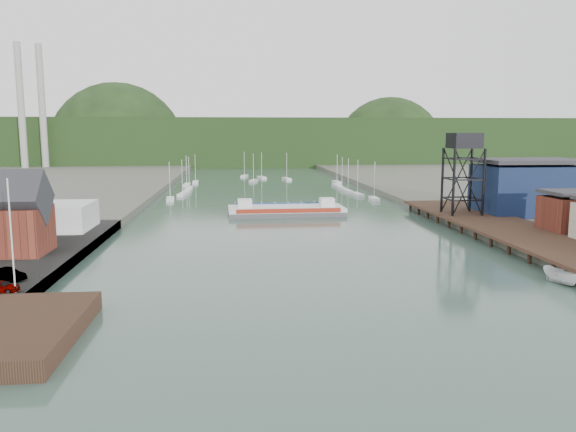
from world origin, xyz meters
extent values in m
plane|color=#324E47|center=(0.00, 0.00, 0.00)|extent=(600.00, 600.00, 0.00)
cube|color=black|center=(-29.00, 0.00, 0.90)|extent=(10.00, 18.00, 1.80)
cube|color=black|center=(37.00, 45.00, 1.90)|extent=(14.00, 70.00, 0.50)
cylinder|color=black|center=(31.00, 45.00, 0.80)|extent=(0.60, 0.60, 2.20)
cylinder|color=black|center=(43.00, 45.00, 0.80)|extent=(0.60, 0.60, 2.20)
cube|color=#512017|center=(-42.00, 30.00, 4.85)|extent=(12.00, 8.00, 6.50)
cube|color=silver|center=(-44.00, 50.00, 3.85)|extent=(18.00, 12.00, 4.50)
cylinder|color=silver|center=(-33.00, 10.00, 7.60)|extent=(0.16, 0.16, 12.00)
cylinder|color=black|center=(32.00, 55.00, 8.65)|extent=(0.50, 0.50, 13.00)
cylinder|color=black|center=(38.00, 55.00, 8.65)|extent=(0.50, 0.50, 13.00)
cylinder|color=black|center=(32.00, 61.00, 8.65)|extent=(0.50, 0.50, 13.00)
cylinder|color=black|center=(38.00, 61.00, 8.65)|extent=(0.50, 0.50, 13.00)
cube|color=black|center=(35.00, 58.00, 16.65)|extent=(5.50, 5.50, 3.00)
cube|color=#0D163B|center=(50.00, 60.00, 6.60)|extent=(20.00, 14.00, 10.00)
cube|color=#2D2D33|center=(50.00, 60.00, 12.50)|extent=(20.50, 14.50, 0.80)
cube|color=#512017|center=(46.00, 38.00, 4.60)|extent=(9.00, 8.00, 6.00)
cube|color=silver|center=(-27.54, 103.89, 0.35)|extent=(2.67, 7.65, 0.90)
cube|color=silver|center=(-25.28, 115.30, 0.35)|extent=(2.81, 7.67, 0.90)
cube|color=silver|center=(-24.71, 124.17, 0.35)|extent=(2.35, 7.59, 0.90)
cube|color=silver|center=(-24.81, 134.09, 0.35)|extent=(2.01, 7.50, 0.90)
cube|color=silver|center=(-26.64, 146.33, 0.35)|extent=(2.00, 7.50, 0.90)
cube|color=silver|center=(-24.32, 156.17, 0.35)|extent=(2.16, 7.54, 0.90)
cube|color=silver|center=(27.56, 99.03, 0.35)|extent=(2.53, 7.62, 0.90)
cube|color=silver|center=(25.46, 110.51, 0.35)|extent=(2.76, 7.67, 0.90)
cube|color=silver|center=(24.46, 119.29, 0.35)|extent=(2.22, 7.56, 0.90)
cube|color=silver|center=(24.27, 128.28, 0.35)|extent=(2.18, 7.54, 0.90)
cube|color=silver|center=(24.67, 139.38, 0.35)|extent=(2.46, 7.61, 0.90)
cube|color=silver|center=(26.78, 150.99, 0.35)|extent=(2.48, 7.61, 0.90)
cube|color=silver|center=(-3.16, 160.00, 0.35)|extent=(3.78, 7.76, 0.90)
cube|color=silver|center=(10.04, 168.00, 0.35)|extent=(3.31, 7.74, 0.90)
cube|color=silver|center=(0.66, 176.00, 0.35)|extent=(3.76, 7.76, 0.90)
cube|color=silver|center=(-6.11, 184.00, 0.35)|extent=(3.40, 7.74, 0.90)
cylinder|color=#A3A39E|center=(-110.00, 230.00, 30.00)|extent=(3.20, 3.20, 60.00)
cylinder|color=#A3A39E|center=(-102.00, 235.00, 30.00)|extent=(3.20, 3.20, 60.00)
cube|color=black|center=(0.00, 300.00, 12.00)|extent=(500.00, 120.00, 28.00)
sphere|color=black|center=(-80.00, 300.00, 8.00)|extent=(80.00, 80.00, 80.00)
sphere|color=black|center=(90.00, 310.00, 6.00)|extent=(70.00, 70.00, 70.00)
cube|color=#505052|center=(1.32, 74.15, 0.51)|extent=(25.87, 10.92, 1.02)
cube|color=silver|center=(1.32, 74.15, 1.43)|extent=(25.87, 10.92, 0.82)
cube|color=#9F2312|center=(1.45, 68.98, 1.64)|extent=(22.54, 0.75, 0.92)
cube|color=navy|center=(1.18, 79.32, 1.64)|extent=(22.54, 0.75, 0.92)
cube|color=silver|center=(-7.90, 73.90, 2.66)|extent=(3.15, 3.15, 2.05)
cube|color=silver|center=(10.53, 74.39, 2.66)|extent=(3.15, 3.15, 2.05)
imported|color=silver|center=(29.16, 13.22, 1.02)|extent=(3.26, 5.59, 2.03)
imported|color=#999999|center=(-34.59, 10.26, 2.25)|extent=(4.05, 2.18, 1.31)
imported|color=#999999|center=(-35.75, 15.12, 2.32)|extent=(4.59, 3.21, 1.43)
camera|label=1|loc=(-9.91, -49.28, 18.17)|focal=35.00mm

